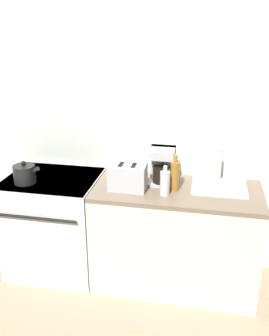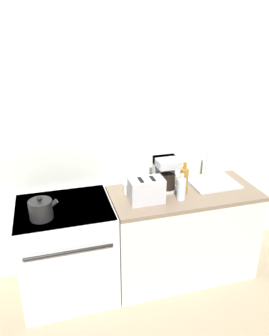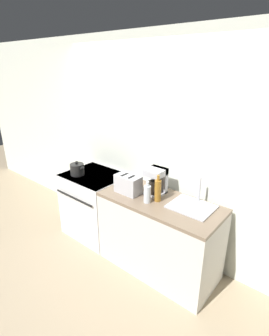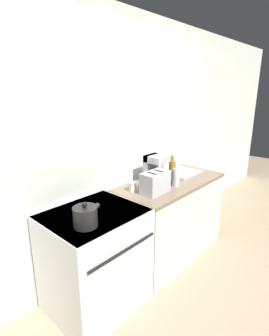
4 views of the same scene
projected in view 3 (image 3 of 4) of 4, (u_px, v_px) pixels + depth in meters
ground_plane at (111, 262)px, 3.18m from camera, size 12.00×12.00×0.00m
wall_back at (148, 146)px, 3.21m from camera, size 8.00×0.05×2.60m
stove at (96, 204)px, 3.60m from camera, size 0.79×0.69×0.88m
counter_block at (159, 235)px, 2.95m from camera, size 1.33×0.61×0.88m
kettle at (77, 169)px, 3.42m from camera, size 0.23×0.18×0.19m
toaster at (128, 184)px, 2.92m from camera, size 0.29×0.16×0.21m
coffee_maker at (156, 180)px, 2.90m from camera, size 0.20×0.21×0.30m
sink_tray at (192, 206)px, 2.66m from camera, size 0.43×0.37×0.28m
bottle_clear at (147, 194)px, 2.72m from camera, size 0.07×0.07×0.23m
bottle_amber at (158, 190)px, 2.74m from camera, size 0.07×0.07×0.29m
cup_white at (131, 181)px, 3.15m from camera, size 0.08×0.08×0.09m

